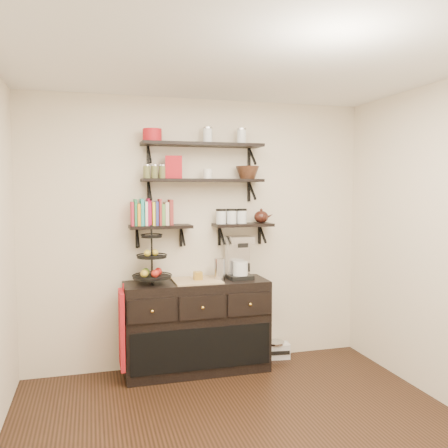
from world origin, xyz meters
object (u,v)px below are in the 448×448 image
fruit_stand (152,264)px  coffee_maker (239,258)px  sideboard (197,326)px  radio (275,350)px

fruit_stand → coffee_maker: bearing=1.7°
sideboard → coffee_maker: bearing=3.8°
coffee_maker → radio: (0.44, 0.10, -1.02)m
coffee_maker → sideboard: bearing=-178.7°
fruit_stand → radio: fruit_stand is taller
fruit_stand → radio: 1.65m
fruit_stand → coffee_maker: 0.87m
sideboard → coffee_maker: 0.79m
coffee_maker → radio: size_ratio=1.37×
sideboard → fruit_stand: size_ratio=2.61×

